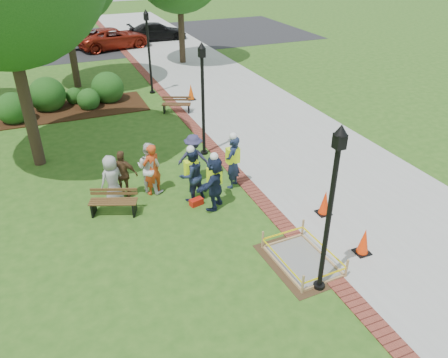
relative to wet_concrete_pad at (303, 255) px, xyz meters
name	(u,v)px	position (x,y,z in m)	size (l,w,h in m)	color
ground	(224,231)	(-1.36, 2.03, -0.23)	(100.00, 100.00, 0.00)	#285116
sidewalk	(239,101)	(3.64, 12.03, -0.22)	(6.00, 60.00, 0.02)	#9E9E99
brick_edging	(178,110)	(0.39, 12.03, -0.22)	(0.50, 60.00, 0.03)	maroon
mulch_bed	(72,109)	(-4.36, 14.03, -0.21)	(7.00, 3.00, 0.05)	#381E0F
parking_lot	(92,42)	(-1.36, 29.03, -0.23)	(36.00, 12.00, 0.01)	black
wet_concrete_pad	(303,255)	(0.00, 0.00, 0.00)	(1.81, 2.38, 0.55)	#47331E
bench_near	(114,207)	(-4.11, 4.17, 0.01)	(1.50, 0.96, 0.77)	brown
bench_far	(177,108)	(0.23, 11.74, 0.00)	(1.42, 0.93, 0.73)	brown
cone_front	(364,242)	(1.68, -0.31, 0.15)	(0.40, 0.40, 0.80)	black
cone_back	(325,203)	(1.80, 1.69, 0.16)	(0.41, 0.41, 0.81)	black
cone_far	(191,92)	(1.46, 13.19, 0.16)	(0.42, 0.42, 0.83)	black
toolbox	(196,202)	(-1.63, 3.67, -0.13)	(0.42, 0.23, 0.21)	red
lamp_near	(331,201)	(-0.11, -0.97, 2.25)	(0.28, 0.28, 4.26)	black
lamp_mid	(203,92)	(-0.11, 7.03, 2.25)	(0.28, 0.28, 4.26)	black
lamp_far	(149,46)	(-0.11, 15.03, 2.25)	(0.28, 0.28, 4.26)	black
shrub_a	(17,122)	(-6.88, 13.41, -0.23)	(1.48, 1.48, 1.48)	#1A4714
shrub_b	(50,109)	(-5.35, 14.54, -0.23)	(1.71, 1.71, 1.71)	#1A4714
shrub_c	(90,109)	(-3.56, 13.88, -0.23)	(1.09, 1.09, 1.09)	#1A4714
shrub_d	(109,101)	(-2.48, 14.64, -0.23)	(1.62, 1.62, 1.62)	#1A4714
shrub_e	(76,103)	(-4.11, 14.97, -0.23)	(0.86, 0.86, 0.86)	#1A4714
casual_person_a	(112,180)	(-3.98, 4.85, 0.58)	(0.61, 0.52, 1.62)	#9C9C9C
casual_person_b	(152,170)	(-2.69, 4.90, 0.64)	(0.66, 0.54, 1.75)	#C73E17
casual_person_c	(149,168)	(-2.73, 5.06, 0.64)	(0.66, 0.64, 1.75)	silver
casual_person_d	(123,174)	(-3.58, 5.07, 0.57)	(0.61, 0.54, 1.61)	brown
casual_person_e	(194,158)	(-1.15, 5.21, 0.62)	(0.64, 0.56, 1.70)	#312F53
hivis_worker_a	(214,181)	(-1.13, 3.35, 0.70)	(0.65, 0.64, 1.89)	#1C324B
hivis_worker_b	(233,161)	(-0.10, 4.31, 0.74)	(0.68, 0.67, 1.97)	#192241
hivis_worker_c	(192,173)	(-1.63, 4.05, 0.71)	(0.63, 0.48, 1.90)	#171C3E
parked_car_b	(52,50)	(-4.47, 27.42, -0.23)	(4.91, 2.14, 1.60)	#95959A
parked_car_c	(115,48)	(-0.06, 26.29, -0.23)	(4.95, 2.15, 1.61)	maroon
parked_car_d	(158,40)	(3.68, 27.89, -0.23)	(4.42, 1.92, 1.44)	black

